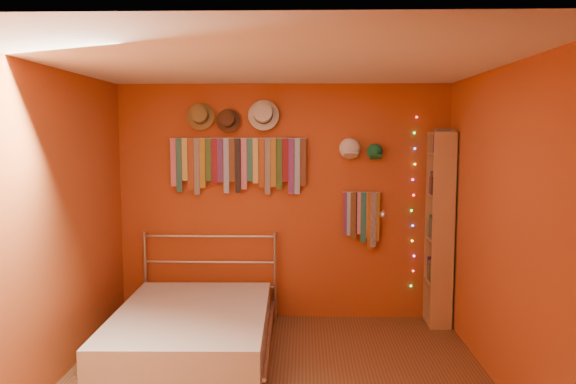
# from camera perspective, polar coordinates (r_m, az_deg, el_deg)

# --- Properties ---
(back_wall) EXTENTS (3.50, 0.02, 2.50)m
(back_wall) POSITION_cam_1_polar(r_m,az_deg,el_deg) (5.98, -0.49, -1.05)
(back_wall) COLOR #9A3A18
(back_wall) RESTS_ON ground
(right_wall) EXTENTS (0.02, 3.50, 2.50)m
(right_wall) POSITION_cam_1_polar(r_m,az_deg,el_deg) (4.51, 21.44, -3.78)
(right_wall) COLOR #9A3A18
(right_wall) RESTS_ON ground
(left_wall) EXTENTS (0.02, 3.50, 2.50)m
(left_wall) POSITION_cam_1_polar(r_m,az_deg,el_deg) (4.68, -23.34, -3.51)
(left_wall) COLOR #9A3A18
(left_wall) RESTS_ON ground
(ceiling) EXTENTS (3.50, 3.50, 0.02)m
(ceiling) POSITION_cam_1_polar(r_m,az_deg,el_deg) (4.22, -1.43, 13.02)
(ceiling) COLOR white
(ceiling) RESTS_ON back_wall
(tie_rack) EXTENTS (1.45, 0.03, 0.60)m
(tie_rack) POSITION_cam_1_polar(r_m,az_deg,el_deg) (5.92, -5.08, 3.05)
(tie_rack) COLOR #A8A8AC
(tie_rack) RESTS_ON back_wall
(small_tie_rack) EXTENTS (0.40, 0.03, 0.60)m
(small_tie_rack) POSITION_cam_1_polar(r_m,az_deg,el_deg) (5.96, 7.56, -2.38)
(small_tie_rack) COLOR #A8A8AC
(small_tie_rack) RESTS_ON back_wall
(fedora_olive) EXTENTS (0.29, 0.16, 0.29)m
(fedora_olive) POSITION_cam_1_polar(r_m,az_deg,el_deg) (5.94, -8.94, 7.68)
(fedora_olive) COLOR olive
(fedora_olive) RESTS_ON back_wall
(fedora_brown) EXTENTS (0.25, 0.14, 0.25)m
(fedora_brown) POSITION_cam_1_polar(r_m,az_deg,el_deg) (5.90, -6.15, 7.29)
(fedora_brown) COLOR #402717
(fedora_brown) RESTS_ON back_wall
(fedora_white) EXTENTS (0.32, 0.18, 0.32)m
(fedora_white) POSITION_cam_1_polar(r_m,az_deg,el_deg) (5.85, -2.53, 7.90)
(fedora_white) COLOR beige
(fedora_white) RESTS_ON back_wall
(cap_white) EXTENTS (0.20, 0.25, 0.20)m
(cap_white) POSITION_cam_1_polar(r_m,az_deg,el_deg) (5.90, 6.29, 4.38)
(cap_white) COLOR silver
(cap_white) RESTS_ON back_wall
(cap_green) EXTENTS (0.17, 0.22, 0.17)m
(cap_green) POSITION_cam_1_polar(r_m,az_deg,el_deg) (5.93, 8.80, 4.07)
(cap_green) COLOR #176A3A
(cap_green) RESTS_ON back_wall
(fairy_lights) EXTENTS (0.06, 0.02, 1.82)m
(fairy_lights) POSITION_cam_1_polar(r_m,az_deg,el_deg) (6.05, 12.63, -1.08)
(fairy_lights) COLOR #FF3333
(fairy_lights) RESTS_ON back_wall
(reading_lamp) EXTENTS (0.07, 0.31, 0.09)m
(reading_lamp) POSITION_cam_1_polar(r_m,az_deg,el_deg) (5.81, 9.61, -2.27)
(reading_lamp) COLOR #A8A8AC
(reading_lamp) RESTS_ON back_wall
(bookshelf) EXTENTS (0.25, 0.34, 2.00)m
(bookshelf) POSITION_cam_1_polar(r_m,az_deg,el_deg) (5.97, 15.56, -3.55)
(bookshelf) COLOR #B0794F
(bookshelf) RESTS_ON ground
(bed) EXTENTS (1.47, 1.97, 0.95)m
(bed) POSITION_cam_1_polar(r_m,az_deg,el_deg) (5.25, -9.75, -13.71)
(bed) COLOR #A8A8AC
(bed) RESTS_ON ground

